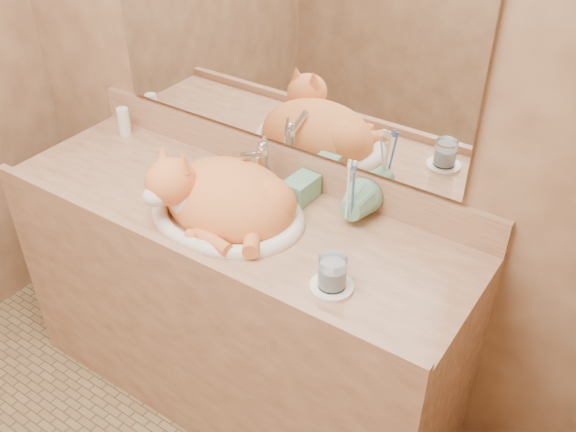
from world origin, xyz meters
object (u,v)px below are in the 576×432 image
Objects in this scene: sink_basin at (226,194)px; cat at (221,195)px; vanity_counter at (236,308)px; toothbrush_cup at (349,213)px; water_glass at (332,272)px; soap_dispenser at (290,184)px.

cat is at bearing -145.11° from sink_basin.
vanity_counter is 0.61m from toothbrush_cup.
vanity_counter is at bearing 72.29° from cat.
water_glass is at bearing -12.50° from sink_basin.
cat reaches higher than toothbrush_cup.
cat is at bearing -106.86° from vanity_counter.
soap_dispenser is at bearing 44.21° from cat.
soap_dispenser is 1.45× the size of toothbrush_cup.
toothbrush_cup reaches higher than water_glass.
vanity_counter is 0.67m from water_glass.
vanity_counter is 13.25× the size of toothbrush_cup.
sink_basin reaches higher than water_glass.
water_glass is at bearing -69.50° from toothbrush_cup.
vanity_counter is 0.55m from soap_dispenser.
cat is at bearing -131.69° from soap_dispenser.
sink_basin is 2.89× the size of soap_dispenser.
water_glass is (0.45, -0.11, -0.02)m from sink_basin.
cat is 0.40m from toothbrush_cup.
sink_basin is (0.01, -0.02, 0.50)m from vanity_counter.
sink_basin is at bearing 32.78° from cat.
toothbrush_cup is at bearing 23.18° from cat.
sink_basin reaches higher than toothbrush_cup.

